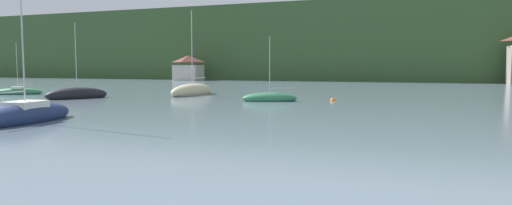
# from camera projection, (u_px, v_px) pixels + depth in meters

# --- Properties ---
(wooded_hillside) EXTENTS (352.00, 51.22, 32.28)m
(wooded_hillside) POSITION_uv_depth(u_px,v_px,m) (351.00, 50.00, 122.62)
(wooded_hillside) COLOR #38562D
(wooded_hillside) RESTS_ON ground_plane
(shore_building_west) EXTENTS (6.28, 4.72, 5.75)m
(shore_building_west) POSITION_uv_depth(u_px,v_px,m) (188.00, 68.00, 102.03)
(shore_building_west) COLOR beige
(shore_building_west) RESTS_ON ground_plane
(sailboat_mid_0) EXTENTS (3.12, 7.46, 9.98)m
(sailboat_mid_0) POSITION_uv_depth(u_px,v_px,m) (26.00, 115.00, 26.11)
(sailboat_mid_0) COLOR navy
(sailboat_mid_0) RESTS_ON ground_plane
(sailboat_far_3) EXTENTS (2.66, 8.09, 10.09)m
(sailboat_far_3) POSITION_uv_depth(u_px,v_px,m) (192.00, 91.00, 50.41)
(sailboat_far_3) COLOR #CCBC8E
(sailboat_far_3) RESTS_ON ground_plane
(sailboat_far_5) EXTENTS (5.44, 3.34, 6.38)m
(sailboat_far_5) POSITION_uv_depth(u_px,v_px,m) (270.00, 98.00, 41.70)
(sailboat_far_5) COLOR #2D754C
(sailboat_far_5) RESTS_ON ground_plane
(sailboat_far_7) EXTENTS (4.69, 6.50, 8.14)m
(sailboat_far_7) POSITION_uv_depth(u_px,v_px,m) (77.00, 95.00, 45.23)
(sailboat_far_7) COLOR black
(sailboat_far_7) RESTS_ON ground_plane
(sailboat_far_9) EXTENTS (5.28, 4.22, 6.36)m
(sailboat_far_9) POSITION_uv_depth(u_px,v_px,m) (18.00, 92.00, 51.60)
(sailboat_far_9) COLOR #2D754C
(sailboat_far_9) RESTS_ON ground_plane
(mooring_buoy_near) EXTENTS (0.53, 0.53, 0.53)m
(mooring_buoy_near) POSITION_uv_depth(u_px,v_px,m) (333.00, 101.00, 42.22)
(mooring_buoy_near) COLOR orange
(mooring_buoy_near) RESTS_ON ground_plane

